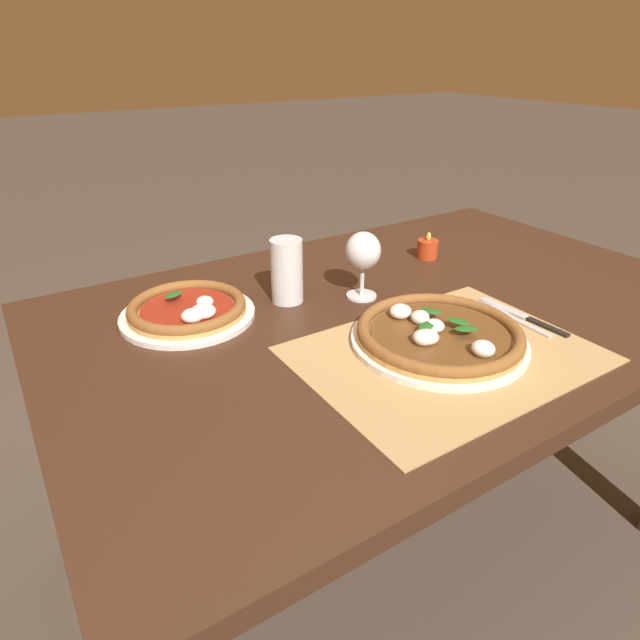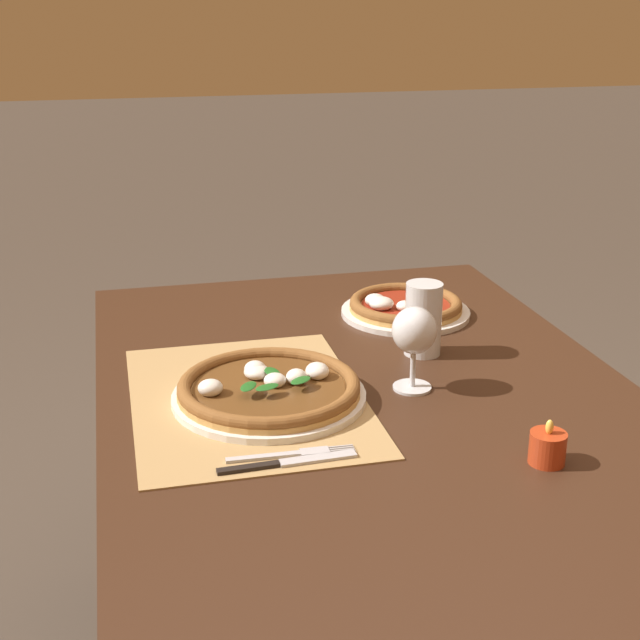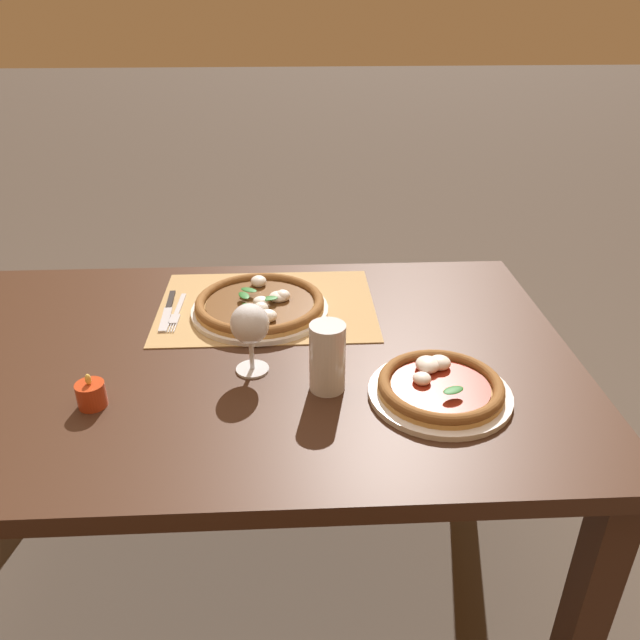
# 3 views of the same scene
# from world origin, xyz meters

# --- Properties ---
(ground_plane) EXTENTS (24.00, 24.00, 0.00)m
(ground_plane) POSITION_xyz_m (0.00, 0.00, 0.00)
(ground_plane) COLOR #473D33
(dining_table) EXTENTS (1.50, 0.96, 0.74)m
(dining_table) POSITION_xyz_m (0.00, 0.00, 0.65)
(dining_table) COLOR #382114
(dining_table) RESTS_ON ground
(paper_placemat) EXTENTS (0.54, 0.40, 0.00)m
(paper_placemat) POSITION_xyz_m (-0.06, -0.22, 0.74)
(paper_placemat) COLOR #A88451
(paper_placemat) RESTS_ON dining_table
(pizza_near) EXTENTS (0.34, 0.34, 0.05)m
(pizza_near) POSITION_xyz_m (-0.05, -0.18, 0.76)
(pizza_near) COLOR silver
(pizza_near) RESTS_ON paper_placemat
(pizza_far) EXTENTS (0.28, 0.28, 0.05)m
(pizza_far) POSITION_xyz_m (-0.41, 0.19, 0.76)
(pizza_far) COLOR silver
(pizza_far) RESTS_ON dining_table
(wine_glass) EXTENTS (0.08, 0.08, 0.16)m
(wine_glass) POSITION_xyz_m (-0.04, 0.08, 0.85)
(wine_glass) COLOR silver
(wine_glass) RESTS_ON dining_table
(pint_glass) EXTENTS (0.07, 0.07, 0.15)m
(pint_glass) POSITION_xyz_m (-0.19, 0.15, 0.81)
(pint_glass) COLOR silver
(pint_glass) RESTS_ON dining_table
(fork) EXTENTS (0.02, 0.20, 0.00)m
(fork) POSITION_xyz_m (0.16, -0.19, 0.75)
(fork) COLOR #B7B7BC
(fork) RESTS_ON paper_placemat
(knife) EXTENTS (0.03, 0.22, 0.01)m
(knife) POSITION_xyz_m (0.18, -0.20, 0.75)
(knife) COLOR black
(knife) RESTS_ON paper_placemat
(votive_candle) EXTENTS (0.06, 0.06, 0.07)m
(votive_candle) POSITION_xyz_m (0.26, 0.19, 0.76)
(votive_candle) COLOR #B23819
(votive_candle) RESTS_ON dining_table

